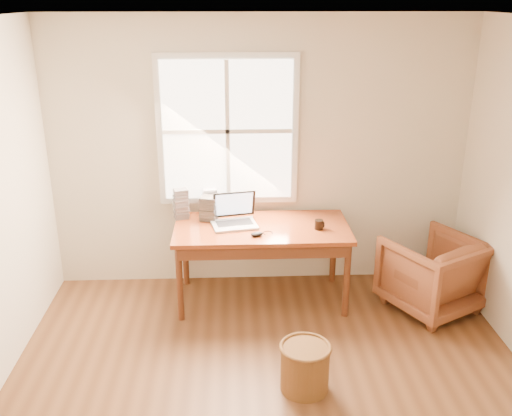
% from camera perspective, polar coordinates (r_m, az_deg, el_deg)
% --- Properties ---
extents(room_shell, '(4.04, 4.54, 2.64)m').
position_cam_1_polar(room_shell, '(3.49, 1.69, -3.44)').
color(room_shell, brown).
rests_on(room_shell, ground).
extents(desk, '(1.60, 0.80, 0.04)m').
position_cam_1_polar(desk, '(5.23, 0.58, -2.04)').
color(desk, brown).
rests_on(desk, room_shell).
extents(armchair, '(1.02, 1.03, 0.70)m').
position_cam_1_polar(armchair, '(5.48, 17.19, -6.27)').
color(armchair, brown).
rests_on(armchair, room_shell).
extents(wicker_stool, '(0.42, 0.42, 0.35)m').
position_cam_1_polar(wicker_stool, '(4.34, 4.90, -15.65)').
color(wicker_stool, brown).
rests_on(wicker_stool, room_shell).
extents(laptop, '(0.48, 0.50, 0.30)m').
position_cam_1_polar(laptop, '(5.17, -2.20, -0.27)').
color(laptop, '#B8BBBF').
rests_on(laptop, desk).
extents(mouse, '(0.13, 0.10, 0.04)m').
position_cam_1_polar(mouse, '(5.00, 0.08, -2.63)').
color(mouse, black).
rests_on(mouse, desk).
extents(coffee_mug, '(0.10, 0.10, 0.09)m').
position_cam_1_polar(coffee_mug, '(5.17, 6.30, -1.66)').
color(coffee_mug, black).
rests_on(coffee_mug, desk).
extents(cd_stack_a, '(0.15, 0.14, 0.26)m').
position_cam_1_polar(cd_stack_a, '(5.48, -4.61, 0.64)').
color(cd_stack_a, silver).
rests_on(cd_stack_a, desk).
extents(cd_stack_b, '(0.18, 0.17, 0.23)m').
position_cam_1_polar(cd_stack_b, '(5.34, -4.74, -0.03)').
color(cd_stack_b, '#232227').
rests_on(cd_stack_b, desk).
extents(cd_stack_c, '(0.16, 0.15, 0.29)m').
position_cam_1_polar(cd_stack_c, '(5.41, -7.51, 0.45)').
color(cd_stack_c, '#989AA5').
rests_on(cd_stack_c, desk).
extents(cd_stack_d, '(0.16, 0.15, 0.16)m').
position_cam_1_polar(cd_stack_d, '(5.49, -4.49, 0.13)').
color(cd_stack_d, '#B7BCC3').
rests_on(cd_stack_d, desk).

